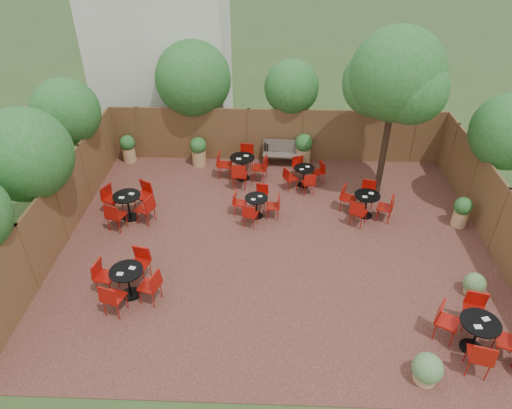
{
  "coord_description": "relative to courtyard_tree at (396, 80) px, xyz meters",
  "views": [
    {
      "loc": [
        -0.17,
        -10.24,
        8.32
      ],
      "look_at": [
        -0.57,
        0.5,
        1.0
      ],
      "focal_mm": 32.31,
      "sensor_mm": 36.0,
      "label": 1
    }
  ],
  "objects": [
    {
      "name": "planters",
      "position": [
        -3.98,
        1.15,
        -3.24
      ],
      "size": [
        11.43,
        4.22,
        1.17
      ],
      "color": "tan",
      "rests_on": "courtyard_paving"
    },
    {
      "name": "park_bench_right",
      "position": [
        -3.04,
        1.8,
        -3.38
      ],
      "size": [
        1.43,
        0.61,
        0.86
      ],
      "rotation": [
        0.0,
        0.0,
        -0.12
      ],
      "color": "brown",
      "rests_on": "courtyard_paving"
    },
    {
      "name": "neighbour_building",
      "position": [
        -7.86,
        5.18,
        0.16
      ],
      "size": [
        5.0,
        4.0,
        8.0
      ],
      "primitive_type": "cube",
      "color": "beige",
      "rests_on": "ground"
    },
    {
      "name": "fence_right",
      "position": [
        2.64,
        -2.82,
        -2.84
      ],
      "size": [
        0.08,
        10.0,
        2.0
      ],
      "primitive_type": "cube",
      "color": "#50361E",
      "rests_on": "ground"
    },
    {
      "name": "courtyard_tree",
      "position": [
        0.0,
        0.0,
        0.0
      ],
      "size": [
        2.85,
        2.76,
        5.35
      ],
      "rotation": [
        0.0,
        0.0,
        0.42
      ],
      "color": "black",
      "rests_on": "courtyard_paving"
    },
    {
      "name": "ground",
      "position": [
        -3.36,
        -2.82,
        -3.84
      ],
      "size": [
        80.0,
        80.0,
        0.0
      ],
      "primitive_type": "plane",
      "color": "#354F23",
      "rests_on": "ground"
    },
    {
      "name": "bistro_tables",
      "position": [
        -3.73,
        -2.32,
        -3.37
      ],
      "size": [
        10.48,
        8.77,
        0.96
      ],
      "color": "black",
      "rests_on": "courtyard_paving"
    },
    {
      "name": "courtyard_paving",
      "position": [
        -3.36,
        -2.82,
        -3.83
      ],
      "size": [
        12.0,
        10.0,
        0.02
      ],
      "primitive_type": "cube",
      "color": "#3E1F19",
      "rests_on": "ground"
    },
    {
      "name": "fence_back",
      "position": [
        -3.36,
        2.18,
        -2.84
      ],
      "size": [
        12.0,
        0.08,
        2.0
      ],
      "primitive_type": "cube",
      "color": "#50361E",
      "rests_on": "ground"
    },
    {
      "name": "overhang_foliage",
      "position": [
        -5.06,
        0.4,
        -1.14
      ],
      "size": [
        15.42,
        10.51,
        2.7
      ],
      "color": "#205F1E",
      "rests_on": "ground"
    },
    {
      "name": "low_shrubs",
      "position": [
        0.8,
        -6.36,
        -3.52
      ],
      "size": [
        2.7,
        3.12,
        0.68
      ],
      "color": "tan",
      "rests_on": "courtyard_paving"
    },
    {
      "name": "fence_left",
      "position": [
        -9.36,
        -2.82,
        -2.84
      ],
      "size": [
        0.08,
        10.0,
        2.0
      ],
      "primitive_type": "cube",
      "color": "#50361E",
      "rests_on": "ground"
    },
    {
      "name": "park_bench_left",
      "position": [
        -3.09,
        1.8,
        -3.35
      ],
      "size": [
        1.51,
        0.57,
        0.92
      ],
      "rotation": [
        0.0,
        0.0,
        -0.07
      ],
      "color": "brown",
      "rests_on": "courtyard_paving"
    }
  ]
}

